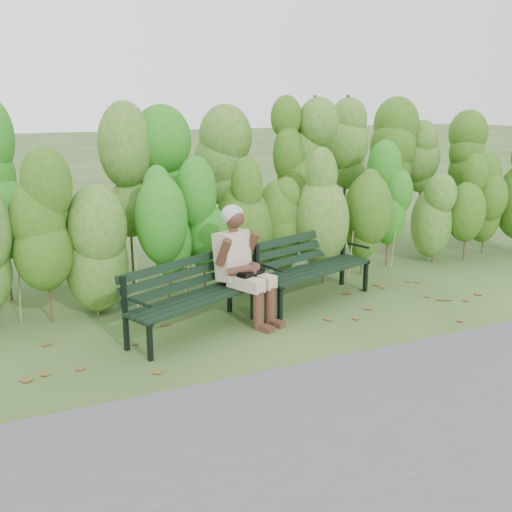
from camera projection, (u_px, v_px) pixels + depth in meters
name	position (u px, v px, depth m)	size (l,w,h in m)	color
ground	(269.00, 329.00, 6.58)	(80.00, 80.00, 0.00)	#31471D
footpath	(391.00, 426.00, 4.64)	(60.00, 2.50, 0.01)	#474749
hedge_band	(209.00, 192.00, 7.90)	(11.04, 1.67, 2.42)	#47381E
leaf_litter	(255.00, 341.00, 6.27)	(5.87, 2.08, 0.01)	brown
bench_left	(188.00, 292.00, 6.39)	(1.63, 1.10, 0.78)	black
bench_right	(309.00, 262.00, 7.43)	(1.73, 1.02, 0.82)	black
seated_woman	(241.00, 259.00, 6.70)	(0.67, 0.88, 1.32)	#BFA88D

